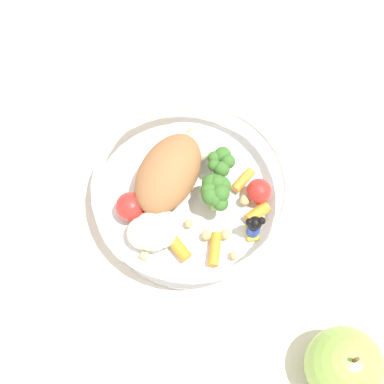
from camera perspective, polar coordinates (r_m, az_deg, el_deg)
ground_plane at (r=0.65m, az=0.83°, el=-0.56°), size 2.40×2.40×0.00m
food_container at (r=0.62m, az=-0.76°, el=0.08°), size 0.21×0.21×0.06m
loose_apple at (r=0.58m, az=14.59°, el=-16.10°), size 0.07×0.07×0.09m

